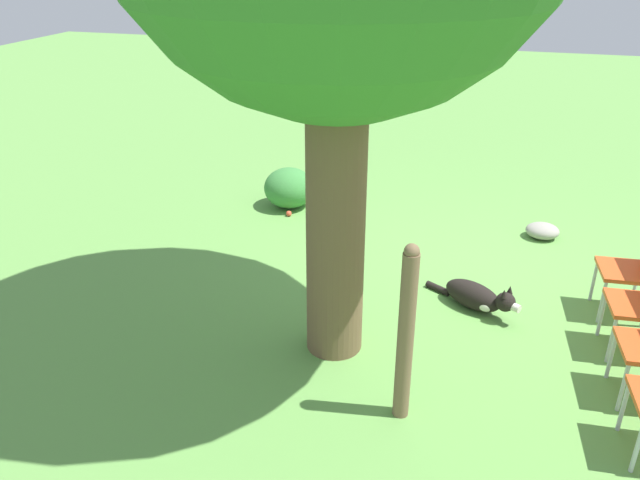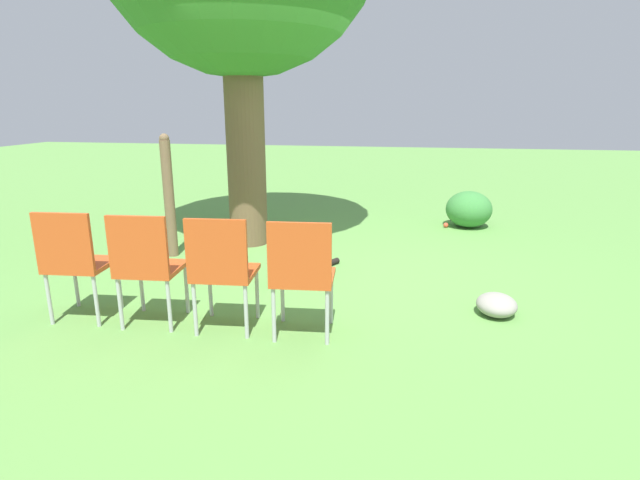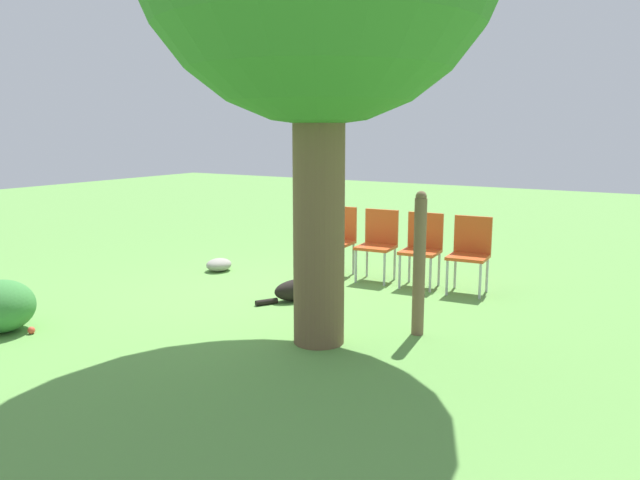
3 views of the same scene
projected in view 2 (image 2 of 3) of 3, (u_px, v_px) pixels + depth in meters
name	position (u px, v px, depth m)	size (l,w,h in m)	color
ground_plane	(323.00, 266.00, 5.24)	(30.00, 30.00, 0.00)	#609947
dog	(302.00, 264.00, 4.90)	(0.87, 0.57, 0.34)	black
fence_post	(169.00, 196.00, 5.44)	(0.11, 0.11, 1.35)	brown
red_chair_0	(302.00, 271.00, 3.52)	(0.45, 0.47, 0.89)	#D14C1E
red_chair_1	(222.00, 266.00, 3.62)	(0.45, 0.47, 0.89)	#D14C1E
red_chair_2	(146.00, 262.00, 3.72)	(0.45, 0.47, 0.89)	#D14C1E
red_chair_3	(75.00, 258.00, 3.81)	(0.45, 0.47, 0.89)	#D14C1E
tennis_ball	(446.00, 225.00, 6.87)	(0.07, 0.07, 0.07)	#E54C33
garden_rock	(497.00, 305.00, 4.02)	(0.37, 0.32, 0.17)	gray
low_shrub	(469.00, 209.00, 6.85)	(0.62, 0.62, 0.50)	#3D843D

